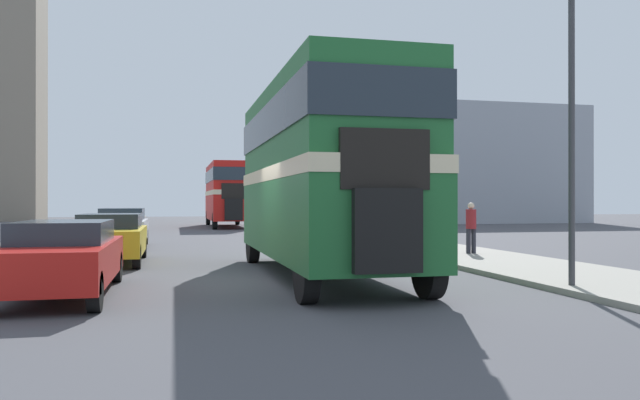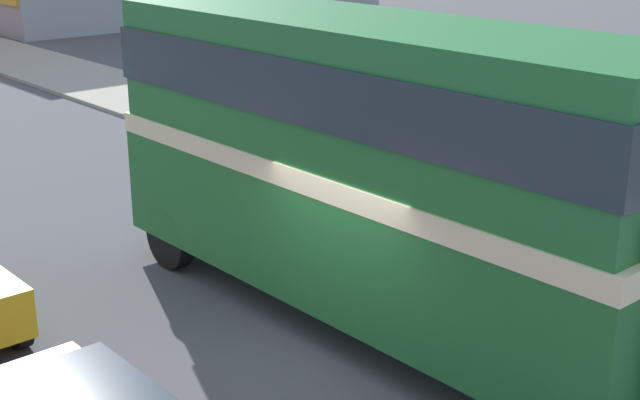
{
  "view_description": "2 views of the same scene",
  "coord_description": "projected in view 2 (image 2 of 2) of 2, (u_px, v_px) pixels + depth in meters",
  "views": [
    {
      "loc": [
        -1.96,
        -13.3,
        1.71
      ],
      "look_at": [
        1.32,
        0.63,
        1.75
      ],
      "focal_mm": 35.0,
      "sensor_mm": 36.0,
      "label": 1
    },
    {
      "loc": [
        -6.95,
        -7.74,
        5.74
      ],
      "look_at": [
        1.32,
        1.72,
        1.55
      ],
      "focal_mm": 50.0,
      "sensor_mm": 36.0,
      "label": 2
    }
  ],
  "objects": [
    {
      "name": "sidewalk_right",
      "position": [
        612.0,
        239.0,
        15.88
      ],
      "size": [
        3.5,
        120.0,
        0.12
      ],
      "color": "gray",
      "rests_on": "ground_plane"
    },
    {
      "name": "ground_plane",
      "position": [
        331.0,
        364.0,
        11.68
      ],
      "size": [
        120.0,
        120.0,
        0.0
      ],
      "primitive_type": "plane",
      "color": "#47474C"
    },
    {
      "name": "bicycle_on_pavement",
      "position": [
        226.0,
        104.0,
        24.58
      ],
      "size": [
        0.05,
        1.76,
        0.78
      ],
      "color": "black",
      "rests_on": "sidewalk_right"
    },
    {
      "name": "pedestrian_walking",
      "position": [
        441.0,
        140.0,
        18.79
      ],
      "size": [
        0.32,
        0.32,
        1.57
      ],
      "color": "#282833",
      "rests_on": "sidewalk_right"
    },
    {
      "name": "double_decker_bus",
      "position": [
        374.0,
        150.0,
        12.13
      ],
      "size": [
        2.51,
        9.3,
        4.31
      ],
      "color": "#1E602D",
      "rests_on": "ground_plane"
    }
  ]
}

